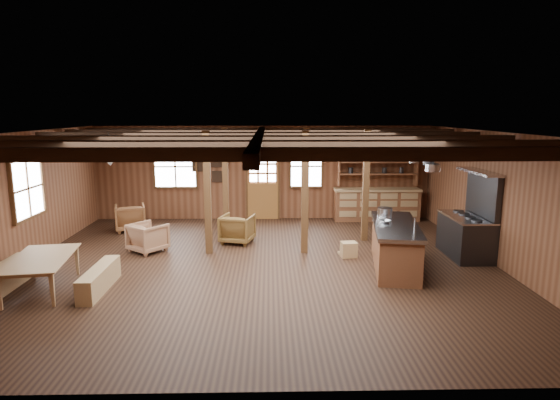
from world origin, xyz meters
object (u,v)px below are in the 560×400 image
object	(u,v)px
armchair_a	(130,218)
dining_table	(44,274)
kitchen_island	(395,245)
armchair_b	(237,229)
commercial_range	(468,229)
armchair_c	(148,237)

from	to	relation	value
armchair_a	dining_table	bearing A→B (deg)	69.23
kitchen_island	armchair_b	world-z (taller)	kitchen_island
kitchen_island	commercial_range	xyz separation A→B (m)	(1.85, 0.75, 0.15)
kitchen_island	dining_table	distance (m)	6.80
dining_table	armchair_a	world-z (taller)	armchair_a
kitchen_island	armchair_a	bearing A→B (deg)	162.51
armchair_a	armchair_b	distance (m)	3.27
armchair_a	armchair_b	size ratio (longest dim) A/B	1.02
armchair_c	dining_table	bearing A→B (deg)	100.73
kitchen_island	armchair_c	world-z (taller)	kitchen_island
commercial_range	kitchen_island	bearing A→B (deg)	-157.97
kitchen_island	commercial_range	world-z (taller)	commercial_range
commercial_range	armchair_c	world-z (taller)	commercial_range
armchair_a	kitchen_island	bearing A→B (deg)	136.15
kitchen_island	armchair_a	world-z (taller)	kitchen_island
armchair_c	armchair_a	bearing A→B (deg)	-24.91
kitchen_island	armchair_a	size ratio (longest dim) A/B	3.29
commercial_range	dining_table	size ratio (longest dim) A/B	1.09
dining_table	armchair_c	size ratio (longest dim) A/B	2.38
commercial_range	armchair_a	size ratio (longest dim) A/B	2.45
dining_table	armchair_a	distance (m)	4.39
dining_table	armchair_b	xyz separation A→B (m)	(3.30, 3.10, 0.04)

